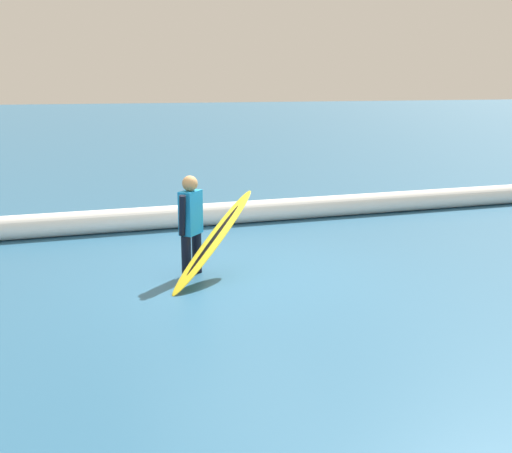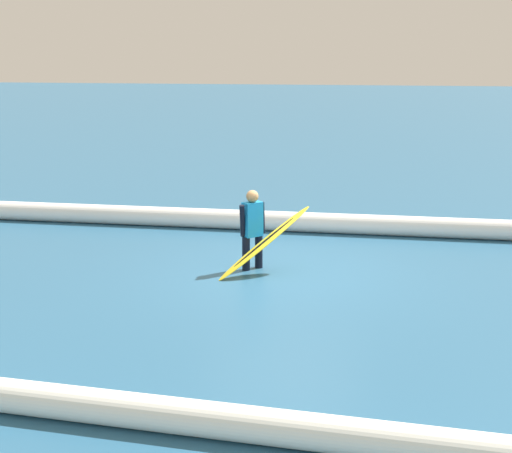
# 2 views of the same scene
# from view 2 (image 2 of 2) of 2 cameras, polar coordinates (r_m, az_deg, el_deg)

# --- Properties ---
(ground_plane) EXTENTS (148.57, 148.57, 0.00)m
(ground_plane) POSITION_cam_2_polar(r_m,az_deg,el_deg) (13.28, 2.15, -3.53)
(ground_plane) COLOR #295D80
(surfer) EXTENTS (0.39, 0.49, 1.44)m
(surfer) POSITION_cam_2_polar(r_m,az_deg,el_deg) (13.30, -0.28, 0.06)
(surfer) COLOR black
(surfer) RESTS_ON ground_plane
(surfboard) EXTENTS (1.59, 1.33, 1.17)m
(surfboard) POSITION_cam_2_polar(r_m,az_deg,el_deg) (13.06, 0.67, -1.24)
(surfboard) COLOR yellow
(surfboard) RESTS_ON ground_plane
(wave_crest_foreground) EXTENTS (18.75, 0.43, 0.43)m
(wave_crest_foreground) POSITION_cam_2_polar(r_m,az_deg,el_deg) (16.12, 9.48, 0.11)
(wave_crest_foreground) COLOR white
(wave_crest_foreground) RESTS_ON ground_plane
(wave_crest_midground) EXTENTS (24.22, 1.90, 0.37)m
(wave_crest_midground) POSITION_cam_2_polar(r_m,az_deg,el_deg) (7.61, 6.04, -15.47)
(wave_crest_midground) COLOR white
(wave_crest_midground) RESTS_ON ground_plane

